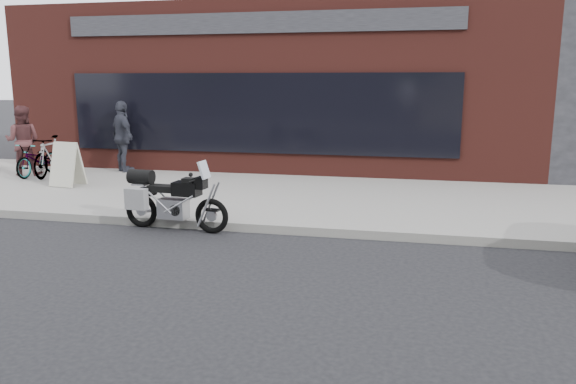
{
  "coord_description": "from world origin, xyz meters",
  "views": [
    {
      "loc": [
        1.87,
        -4.76,
        2.52
      ],
      "look_at": [
        0.07,
        3.4,
        0.85
      ],
      "focal_mm": 35.0,
      "sensor_mm": 36.0,
      "label": 1
    }
  ],
  "objects_px": {
    "bicycle_rear": "(51,156)",
    "cafe_patron_right": "(123,137)",
    "bicycle_front": "(38,159)",
    "cafe_patron_left": "(23,141)",
    "sandwich_sign": "(67,164)",
    "motorcycle": "(168,200)"
  },
  "relations": [
    {
      "from": "bicycle_rear",
      "to": "motorcycle",
      "type": "bearing_deg",
      "value": -45.22
    },
    {
      "from": "bicycle_rear",
      "to": "sandwich_sign",
      "type": "relative_size",
      "value": 1.68
    },
    {
      "from": "bicycle_rear",
      "to": "cafe_patron_left",
      "type": "xyz_separation_m",
      "value": [
        -0.75,
        -0.01,
        0.37
      ]
    },
    {
      "from": "cafe_patron_right",
      "to": "sandwich_sign",
      "type": "bearing_deg",
      "value": 121.72
    },
    {
      "from": "cafe_patron_left",
      "to": "cafe_patron_right",
      "type": "distance_m",
      "value": 2.42
    },
    {
      "from": "sandwich_sign",
      "to": "cafe_patron_left",
      "type": "height_order",
      "value": "cafe_patron_left"
    },
    {
      "from": "motorcycle",
      "to": "bicycle_rear",
      "type": "height_order",
      "value": "motorcycle"
    },
    {
      "from": "bicycle_rear",
      "to": "sandwich_sign",
      "type": "height_order",
      "value": "bicycle_rear"
    },
    {
      "from": "bicycle_front",
      "to": "cafe_patron_right",
      "type": "distance_m",
      "value": 2.15
    },
    {
      "from": "sandwich_sign",
      "to": "cafe_patron_left",
      "type": "bearing_deg",
      "value": 157.71
    },
    {
      "from": "cafe_patron_right",
      "to": "cafe_patron_left",
      "type": "bearing_deg",
      "value": 65.28
    },
    {
      "from": "cafe_patron_left",
      "to": "cafe_patron_right",
      "type": "relative_size",
      "value": 0.95
    },
    {
      "from": "cafe_patron_left",
      "to": "bicycle_rear",
      "type": "bearing_deg",
      "value": 162.34
    },
    {
      "from": "sandwich_sign",
      "to": "cafe_patron_left",
      "type": "relative_size",
      "value": 0.57
    },
    {
      "from": "sandwich_sign",
      "to": "cafe_patron_right",
      "type": "relative_size",
      "value": 0.54
    },
    {
      "from": "bicycle_rear",
      "to": "cafe_patron_right",
      "type": "distance_m",
      "value": 1.82
    },
    {
      "from": "motorcycle",
      "to": "bicycle_rear",
      "type": "bearing_deg",
      "value": 147.74
    },
    {
      "from": "motorcycle",
      "to": "cafe_patron_left",
      "type": "relative_size",
      "value": 1.11
    },
    {
      "from": "cafe_patron_left",
      "to": "cafe_patron_right",
      "type": "xyz_separation_m",
      "value": [
        2.17,
        1.07,
        0.05
      ]
    },
    {
      "from": "sandwich_sign",
      "to": "cafe_patron_left",
      "type": "xyz_separation_m",
      "value": [
        -1.9,
        1.04,
        0.38
      ]
    },
    {
      "from": "bicycle_front",
      "to": "sandwich_sign",
      "type": "xyz_separation_m",
      "value": [
        1.54,
        -1.07,
        0.09
      ]
    },
    {
      "from": "bicycle_front",
      "to": "sandwich_sign",
      "type": "distance_m",
      "value": 1.88
    }
  ]
}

